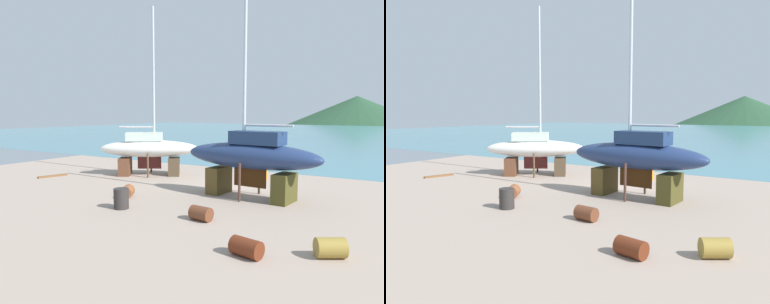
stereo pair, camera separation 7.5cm
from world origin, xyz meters
TOP-DOWN VIEW (x-y plane):
  - ground_plane at (0.00, -3.02)m, footprint 38.45×38.45m
  - sea_water at (0.00, 54.24)m, footprint 153.82×95.82m
  - headland_hill at (-18.02, 159.69)m, footprint 103.01×103.01m
  - sailboat_mid_port at (1.54, -1.56)m, footprint 7.10×2.36m
  - sailboat_large_starboard at (-6.64, 0.97)m, footprint 6.33×4.91m
  - worker at (0.39, 3.25)m, footprint 0.47×0.31m
  - barrel_rust_near at (6.45, -7.28)m, footprint 1.00×0.93m
  - barrel_tipped_right at (-3.47, -4.67)m, footprint 0.86×0.94m
  - barrel_rust_far at (4.41, -8.47)m, footprint 0.99×0.71m
  - barrel_ochre at (-2.28, -6.37)m, footprint 0.86×0.86m
  - barrel_blue_faded at (1.49, -6.09)m, footprint 0.88×0.65m
  - timber_long_aft at (-11.40, -2.84)m, footprint 0.75×1.83m

SIDE VIEW (x-z plane):
  - ground_plane at x=0.00m, z-range 0.00..0.00m
  - sea_water at x=0.00m, z-range 0.00..0.00m
  - headland_hill at x=-18.02m, z-range -11.04..11.04m
  - timber_long_aft at x=-11.40m, z-range 0.00..0.11m
  - barrel_rust_far at x=4.41m, z-range 0.00..0.54m
  - barrel_blue_faded at x=1.49m, z-range 0.00..0.55m
  - barrel_tipped_right at x=-3.47m, z-range 0.00..0.58m
  - barrel_rust_near at x=6.45m, z-range 0.00..0.59m
  - barrel_ochre at x=-2.28m, z-range 0.00..0.87m
  - worker at x=0.39m, z-range 0.03..1.70m
  - sailboat_large_starboard at x=-6.64m, z-range -3.64..7.01m
  - sailboat_mid_port at x=1.54m, z-range -3.50..7.40m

